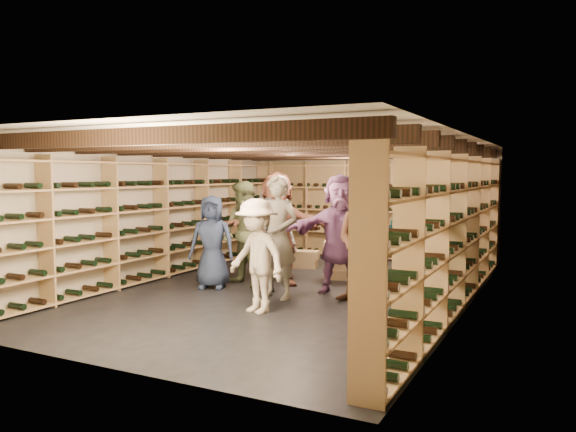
# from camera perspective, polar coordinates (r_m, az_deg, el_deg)

# --- Properties ---
(ground) EXTENTS (8.00, 8.00, 0.00)m
(ground) POSITION_cam_1_polar(r_m,az_deg,el_deg) (9.10, 0.13, -7.57)
(ground) COLOR black
(ground) RESTS_ON ground
(walls) EXTENTS (5.52, 8.02, 2.40)m
(walls) POSITION_cam_1_polar(r_m,az_deg,el_deg) (8.93, 0.13, -0.02)
(walls) COLOR tan
(walls) RESTS_ON ground
(ceiling) EXTENTS (5.50, 8.00, 0.01)m
(ceiling) POSITION_cam_1_polar(r_m,az_deg,el_deg) (8.92, 0.13, 7.70)
(ceiling) COLOR beige
(ceiling) RESTS_ON walls
(ceiling_joists) EXTENTS (5.40, 7.12, 0.18)m
(ceiling_joists) POSITION_cam_1_polar(r_m,az_deg,el_deg) (8.91, 0.13, 6.80)
(ceiling_joists) COLOR black
(ceiling_joists) RESTS_ON ground
(wine_rack_left) EXTENTS (0.32, 7.50, 2.15)m
(wine_rack_left) POSITION_cam_1_polar(r_m,az_deg,el_deg) (10.34, -12.71, -0.21)
(wine_rack_left) COLOR tan
(wine_rack_left) RESTS_ON ground
(wine_rack_right) EXTENTS (0.32, 7.50, 2.15)m
(wine_rack_right) POSITION_cam_1_polar(r_m,az_deg,el_deg) (8.13, 16.57, -1.53)
(wine_rack_right) COLOR tan
(wine_rack_right) RESTS_ON ground
(wine_rack_back) EXTENTS (4.70, 0.30, 2.15)m
(wine_rack_back) POSITION_cam_1_polar(r_m,az_deg,el_deg) (12.47, 8.02, 0.63)
(wine_rack_back) COLOR tan
(wine_rack_back) RESTS_ON ground
(crate_stack_left) EXTENTS (0.56, 0.44, 0.68)m
(crate_stack_left) POSITION_cam_1_polar(r_m,az_deg,el_deg) (10.06, 5.30, -4.46)
(crate_stack_left) COLOR tan
(crate_stack_left) RESTS_ON ground
(crate_stack_right) EXTENTS (0.56, 0.43, 0.34)m
(crate_stack_right) POSITION_cam_1_polar(r_m,az_deg,el_deg) (11.20, 1.79, -4.41)
(crate_stack_right) COLOR tan
(crate_stack_right) RESTS_ON ground
(crate_loose) EXTENTS (0.58, 0.48, 0.17)m
(crate_loose) POSITION_cam_1_polar(r_m,az_deg,el_deg) (10.03, 6.41, -5.97)
(crate_loose) COLOR tan
(crate_loose) RESTS_ON ground
(person_1) EXTENTS (0.64, 0.55, 1.49)m
(person_1) POSITION_cam_1_polar(r_m,az_deg,el_deg) (8.96, -2.23, -2.93)
(person_1) COLOR black
(person_1) RESTS_ON ground
(person_2) EXTENTS (1.01, 0.89, 1.75)m
(person_2) POSITION_cam_1_polar(r_m,az_deg,el_deg) (9.36, -4.43, -1.81)
(person_2) COLOR #4A5130
(person_2) RESTS_ON ground
(person_3) EXTENTS (1.13, 0.87, 1.55)m
(person_3) POSITION_cam_1_polar(r_m,az_deg,el_deg) (7.58, -3.21, -4.08)
(person_3) COLOR beige
(person_3) RESTS_ON ground
(person_4) EXTENTS (1.13, 0.81, 1.78)m
(person_4) POSITION_cam_1_polar(r_m,az_deg,el_deg) (8.06, 12.52, -2.84)
(person_4) COLOR #186C71
(person_4) RESTS_ON ground
(person_5) EXTENTS (1.86, 1.14, 1.91)m
(person_5) POSITION_cam_1_polar(r_m,az_deg,el_deg) (9.45, -1.14, -1.26)
(person_5) COLOR brown
(person_5) RESTS_ON ground
(person_6) EXTENTS (0.87, 0.71, 1.52)m
(person_6) POSITION_cam_1_polar(r_m,az_deg,el_deg) (9.26, -7.74, -2.62)
(person_6) COLOR #25304D
(person_6) RESTS_ON ground
(person_7) EXTENTS (0.71, 0.50, 1.85)m
(person_7) POSITION_cam_1_polar(r_m,az_deg,el_deg) (8.42, -1.05, -2.16)
(person_7) COLOR gray
(person_7) RESTS_ON ground
(person_8) EXTENTS (0.93, 0.75, 1.79)m
(person_8) POSITION_cam_1_polar(r_m,az_deg,el_deg) (8.13, 7.84, -2.66)
(person_8) COLOR #452719
(person_8) RESTS_ON ground
(person_9) EXTENTS (1.10, 0.70, 1.62)m
(person_9) POSITION_cam_1_polar(r_m,az_deg,el_deg) (10.01, -1.64, -1.78)
(person_9) COLOR #B7AFA6
(person_9) RESTS_ON ground
(person_10) EXTENTS (1.13, 0.75, 1.78)m
(person_10) POSITION_cam_1_polar(r_m,az_deg,el_deg) (10.55, -1.46, -1.03)
(person_10) COLOR #244929
(person_10) RESTS_ON ground
(person_11) EXTENTS (1.81, 1.22, 1.88)m
(person_11) POSITION_cam_1_polar(r_m,az_deg,el_deg) (8.93, 5.31, -1.72)
(person_11) COLOR #885386
(person_11) RESTS_ON ground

